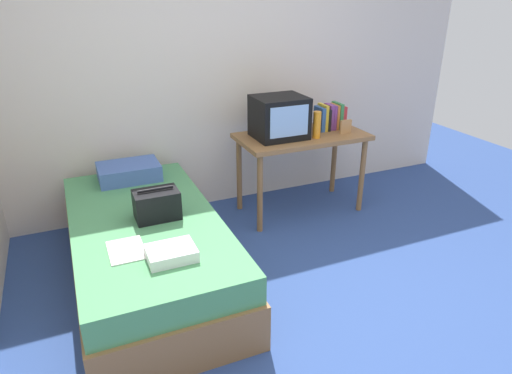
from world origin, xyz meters
TOP-DOWN VIEW (x-y plane):
  - ground_plane at (0.00, 0.00)m, footprint 8.00×8.00m
  - wall_back at (0.00, 2.00)m, footprint 5.20×0.10m
  - bed at (-0.96, 0.88)m, footprint 1.00×2.00m
  - desk at (0.58, 1.46)m, footprint 1.16×0.60m
  - tv at (0.36, 1.47)m, footprint 0.44×0.39m
  - water_bottle at (0.65, 1.32)m, footprint 0.07×0.07m
  - book_row at (0.91, 1.52)m, footprint 0.27×0.17m
  - picture_frame at (0.96, 1.34)m, footprint 0.11×0.02m
  - pillow at (-0.94, 1.62)m, footprint 0.49×0.34m
  - handbag at (-0.87, 0.84)m, footprint 0.30×0.20m
  - magazine at (-1.14, 0.49)m, footprint 0.21×0.29m
  - remote_dark at (-0.78, 0.37)m, footprint 0.04×0.16m
  - folded_towel at (-0.91, 0.30)m, footprint 0.28×0.22m

SIDE VIEW (x-z plane):
  - ground_plane at x=0.00m, z-range 0.00..0.00m
  - bed at x=-0.96m, z-range 0.00..0.50m
  - magazine at x=-1.14m, z-range 0.50..0.51m
  - remote_dark at x=-0.78m, z-range 0.50..0.52m
  - folded_towel at x=-0.91m, z-range 0.50..0.57m
  - pillow at x=-0.94m, z-range 0.50..0.63m
  - handbag at x=-0.87m, z-range 0.49..0.72m
  - desk at x=0.58m, z-range 0.28..1.03m
  - picture_frame at x=0.96m, z-range 0.75..0.87m
  - book_row at x=0.91m, z-range 0.74..0.98m
  - water_bottle at x=0.65m, z-range 0.75..0.98m
  - tv at x=0.36m, z-range 0.75..1.11m
  - wall_back at x=0.00m, z-range 0.00..2.60m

